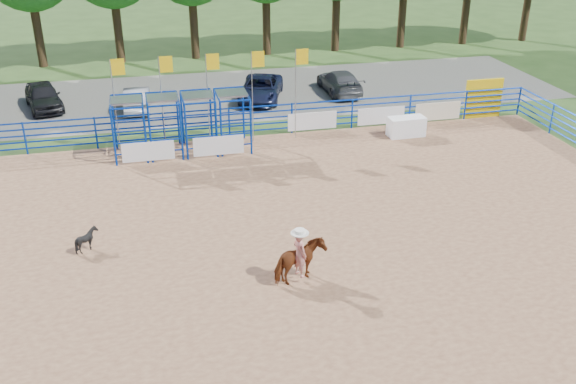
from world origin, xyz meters
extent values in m
plane|color=#345020|center=(0.00, 0.00, 0.00)|extent=(120.00, 120.00, 0.00)
cube|color=#9F714F|center=(0.00, 0.00, 0.01)|extent=(30.00, 20.00, 0.02)
cube|color=slate|center=(0.00, 17.00, 0.01)|extent=(40.00, 10.00, 0.01)
cube|color=white|center=(8.16, 8.39, 0.48)|extent=(1.74, 0.85, 0.92)
imported|color=brown|center=(0.26, -2.49, 0.69)|extent=(1.74, 1.30, 1.34)
imported|color=#AE2018|center=(0.26, -2.49, 1.68)|extent=(0.53, 0.63, 1.45)
cylinder|color=white|center=(0.26, -2.49, 2.43)|extent=(0.54, 0.54, 0.12)
imported|color=black|center=(-5.99, 0.82, 0.41)|extent=(0.76, 0.69, 0.78)
imported|color=black|center=(-8.94, 16.62, 0.70)|extent=(2.54, 4.30, 1.37)
imported|color=gray|center=(-4.12, 15.33, 0.62)|extent=(1.40, 3.76, 1.23)
imported|color=#161B37|center=(2.57, 15.61, 0.64)|extent=(3.42, 4.99, 1.27)
imported|color=#545457|center=(7.22, 15.92, 0.64)|extent=(1.81, 4.36, 1.26)
cube|color=white|center=(-3.80, 7.77, 0.55)|extent=(2.20, 0.04, 0.85)
cube|color=white|center=(-0.80, 7.77, 0.55)|extent=(2.20, 0.04, 0.85)
cube|color=white|center=(4.00, 9.96, 0.55)|extent=(2.40, 0.04, 0.85)
cube|color=white|center=(7.50, 9.96, 0.55)|extent=(2.40, 0.04, 0.85)
cube|color=beige|center=(10.50, 9.96, 0.55)|extent=(2.40, 0.04, 0.90)
cube|color=#E0B20B|center=(13.00, 10.10, 1.00)|extent=(2.00, 0.12, 2.00)
cylinder|color=#3F2B19|center=(-10.00, 26.00, 2.40)|extent=(0.56, 0.56, 4.80)
cylinder|color=#3F2B19|center=(-5.00, 26.00, 2.40)|extent=(0.56, 0.56, 4.80)
cylinder|color=#3F2B19|center=(0.00, 26.00, 2.40)|extent=(0.56, 0.56, 4.80)
cylinder|color=#3F2B19|center=(5.00, 26.00, 2.40)|extent=(0.56, 0.56, 4.80)
cylinder|color=#3F2B19|center=(10.00, 26.00, 2.40)|extent=(0.56, 0.56, 4.80)
cylinder|color=#3F2B19|center=(15.00, 26.00, 2.40)|extent=(0.56, 0.56, 4.80)
cylinder|color=#3F2B19|center=(20.00, 26.00, 2.40)|extent=(0.56, 0.56, 4.80)
cylinder|color=#3F2B19|center=(25.00, 26.00, 2.40)|extent=(0.56, 0.56, 4.80)
camera|label=1|loc=(-3.73, -18.19, 10.71)|focal=40.00mm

